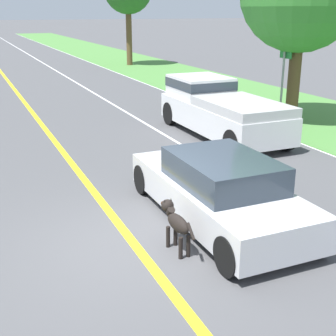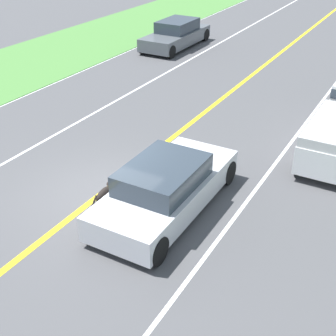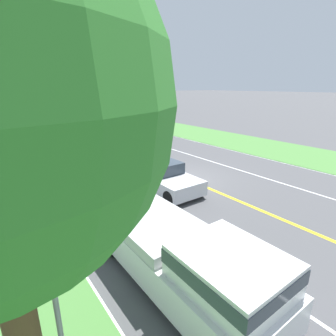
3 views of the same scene
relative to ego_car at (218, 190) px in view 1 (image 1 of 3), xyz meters
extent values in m
plane|color=#4C4C4F|center=(-1.85, -0.24, -0.63)|extent=(400.00, 400.00, 0.00)
cube|color=yellow|center=(-1.85, -0.24, -0.63)|extent=(0.18, 160.00, 0.01)
cube|color=white|center=(1.65, -0.24, -0.63)|extent=(0.10, 160.00, 0.01)
cube|color=silver|center=(0.00, 0.05, -0.13)|extent=(1.84, 4.63, 0.63)
cube|color=#2D3842|center=(0.00, -0.14, 0.45)|extent=(1.58, 2.22, 0.53)
cylinder|color=black|center=(0.83, 1.93, -0.30)|extent=(0.22, 0.66, 0.66)
cylinder|color=black|center=(0.83, -1.84, -0.30)|extent=(0.22, 0.66, 0.66)
cylinder|color=black|center=(-0.83, 1.93, -0.30)|extent=(0.22, 0.66, 0.66)
cylinder|color=black|center=(-0.83, -1.84, -0.30)|extent=(0.22, 0.66, 0.66)
ellipsoid|color=black|center=(-1.25, -0.85, -0.10)|extent=(0.25, 0.66, 0.29)
cylinder|color=black|center=(-1.19, -0.62, -0.44)|extent=(0.07, 0.07, 0.39)
cylinder|color=black|center=(-1.16, -1.07, -0.44)|extent=(0.07, 0.07, 0.39)
cylinder|color=black|center=(-1.34, -0.63, -0.44)|extent=(0.07, 0.07, 0.39)
cylinder|color=black|center=(-1.31, -1.08, -0.44)|extent=(0.07, 0.07, 0.39)
cylinder|color=black|center=(-1.27, -0.57, 0.01)|extent=(0.15, 0.19, 0.17)
sphere|color=black|center=(-1.28, -0.46, 0.08)|extent=(0.24, 0.24, 0.22)
ellipsoid|color=#331E14|center=(-1.29, -0.31, 0.06)|extent=(0.11, 0.11, 0.08)
cone|color=black|center=(-1.21, -0.47, 0.16)|extent=(0.08, 0.08, 0.10)
cone|color=black|center=(-1.34, -0.47, 0.16)|extent=(0.08, 0.08, 0.10)
cylinder|color=black|center=(-1.22, -1.28, -0.06)|extent=(0.07, 0.25, 0.24)
cube|color=silver|center=(3.31, 5.61, 0.02)|extent=(1.97, 5.49, 0.82)
cube|color=silver|center=(3.31, 7.20, 0.77)|extent=(1.74, 2.08, 0.69)
cube|color=#2D3842|center=(3.31, 7.20, 0.88)|extent=(1.76, 2.10, 0.31)
cube|color=beige|center=(3.31, 4.46, 0.57)|extent=(1.93, 3.12, 0.29)
cylinder|color=black|center=(4.21, 7.79, -0.23)|extent=(0.22, 0.81, 0.81)
cylinder|color=black|center=(4.21, 3.43, -0.23)|extent=(0.22, 0.81, 0.81)
cylinder|color=black|center=(2.41, 7.79, -0.23)|extent=(0.22, 0.81, 0.81)
cylinder|color=black|center=(2.41, 3.43, -0.23)|extent=(0.22, 0.81, 0.81)
cylinder|color=brown|center=(6.73, 6.46, 0.98)|extent=(0.45, 0.45, 3.21)
cylinder|color=brown|center=(7.34, 26.38, 1.48)|extent=(0.42, 0.42, 4.22)
cylinder|color=gray|center=(6.27, 6.52, 0.75)|extent=(0.08, 0.08, 2.75)
cube|color=#238438|center=(6.33, 6.52, 1.87)|extent=(0.03, 0.64, 0.40)
camera|label=1|loc=(-4.27, -7.33, 3.31)|focal=50.00mm
camera|label=2|loc=(4.83, -8.43, 6.08)|focal=50.00mm
camera|label=3|loc=(6.75, 9.86, 4.13)|focal=28.00mm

